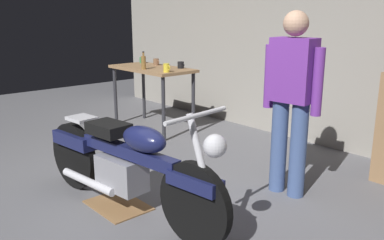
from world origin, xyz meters
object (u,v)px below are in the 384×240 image
(mug_yellow_tall, at_px, (167,68))
(bottle, at_px, (144,62))
(motorcycle, at_px, (126,163))
(person_standing, at_px, (291,96))
(mug_green_speckled, at_px, (142,60))
(mug_brown_stoneware, at_px, (156,62))
(mug_black_matte, at_px, (181,65))

(mug_yellow_tall, distance_m, bottle, 0.44)
(motorcycle, xyz_separation_m, person_standing, (0.65, 1.34, 0.48))
(mug_green_speckled, relative_size, mug_brown_stoneware, 0.97)
(mug_yellow_tall, xyz_separation_m, mug_brown_stoneware, (-0.69, 0.35, -0.01))
(mug_brown_stoneware, bearing_deg, mug_green_speckled, -179.71)
(mug_green_speckled, relative_size, bottle, 0.46)
(mug_green_speckled, height_order, mug_yellow_tall, mug_yellow_tall)
(mug_yellow_tall, bearing_deg, motorcycle, -47.51)
(motorcycle, bearing_deg, mug_yellow_tall, 126.38)
(mug_black_matte, bearing_deg, person_standing, -15.50)
(mug_black_matte, bearing_deg, mug_green_speckled, -177.20)
(motorcycle, bearing_deg, mug_brown_stoneware, 131.81)
(mug_black_matte, xyz_separation_m, bottle, (-0.25, -0.45, 0.05))
(mug_green_speckled, relative_size, mug_yellow_tall, 0.96)
(person_standing, relative_size, mug_yellow_tall, 14.36)
(person_standing, xyz_separation_m, mug_yellow_tall, (-2.10, 0.24, 0.03))
(mug_black_matte, distance_m, bottle, 0.52)
(mug_green_speckled, bearing_deg, mug_brown_stoneware, 0.29)
(mug_green_speckled, distance_m, bottle, 0.74)
(motorcycle, relative_size, mug_green_speckled, 19.63)
(person_standing, bearing_deg, mug_yellow_tall, -11.77)
(mug_brown_stoneware, bearing_deg, person_standing, -11.95)
(person_standing, bearing_deg, motorcycle, 58.82)
(mug_brown_stoneware, distance_m, bottle, 0.48)
(person_standing, xyz_separation_m, bottle, (-2.53, 0.18, 0.07))
(mug_green_speckled, xyz_separation_m, mug_yellow_tall, (1.04, -0.35, 0.01))
(motorcycle, distance_m, mug_yellow_tall, 2.20)
(motorcycle, bearing_deg, mug_black_matte, 123.39)
(mug_green_speckled, bearing_deg, motorcycle, -37.75)
(person_standing, xyz_separation_m, mug_green_speckled, (-3.14, 0.59, 0.02))
(mug_black_matte, distance_m, mug_brown_stoneware, 0.51)
(motorcycle, distance_m, person_standing, 1.56)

